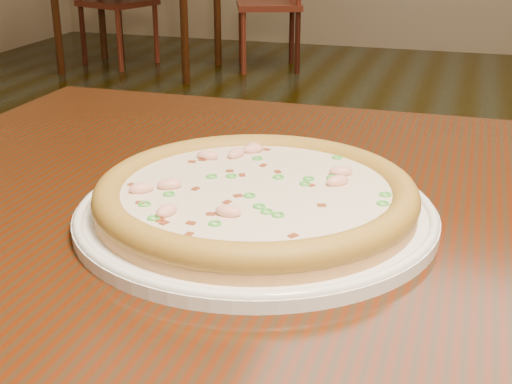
# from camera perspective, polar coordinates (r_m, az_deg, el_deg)

# --- Properties ---
(hero_table) EXTENTS (1.20, 0.80, 0.75)m
(hero_table) POSITION_cam_1_polar(r_m,az_deg,el_deg) (0.77, 9.80, -8.61)
(hero_table) COLOR black
(hero_table) RESTS_ON ground
(plate) EXTENTS (0.35, 0.35, 0.02)m
(plate) POSITION_cam_1_polar(r_m,az_deg,el_deg) (0.70, -0.00, -1.62)
(plate) COLOR white
(plate) RESTS_ON hero_table
(pizza) EXTENTS (0.31, 0.31, 0.03)m
(pizza) POSITION_cam_1_polar(r_m,az_deg,el_deg) (0.69, -0.01, -0.22)
(pizza) COLOR #BB844C
(pizza) RESTS_ON plate
(chair_a) EXTENTS (0.53, 0.53, 0.95)m
(chair_a) POSITION_cam_1_polar(r_m,az_deg,el_deg) (5.25, -11.46, 14.79)
(chair_a) COLOR #521E10
(chair_a) RESTS_ON ground
(chair_b) EXTENTS (0.54, 0.54, 0.95)m
(chair_b) POSITION_cam_1_polar(r_m,az_deg,el_deg) (4.97, 1.68, 14.82)
(chair_b) COLOR #521E10
(chair_b) RESTS_ON ground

